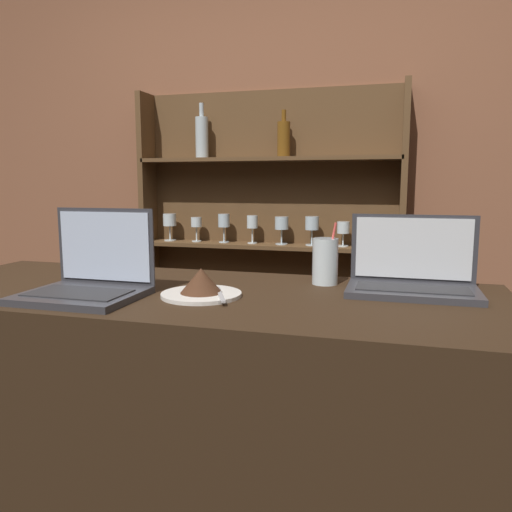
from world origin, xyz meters
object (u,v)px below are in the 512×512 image
Objects in this scene: laptop_far at (412,275)px; water_glass at (325,261)px; cake_plate at (201,286)px; laptop_near at (90,278)px.

laptop_far reaches higher than water_glass.
water_glass is at bearing 40.93° from cake_plate.
cake_plate is 1.16× the size of water_glass.
laptop_near is 0.87m from laptop_far.
water_glass is (0.29, 0.25, 0.04)m from cake_plate.
water_glass reaches higher than cake_plate.
laptop_far is 0.25m from water_glass.
laptop_near is at bearing -150.65° from water_glass.
cake_plate is at bearing 14.24° from laptop_near.
laptop_far reaches higher than cake_plate.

